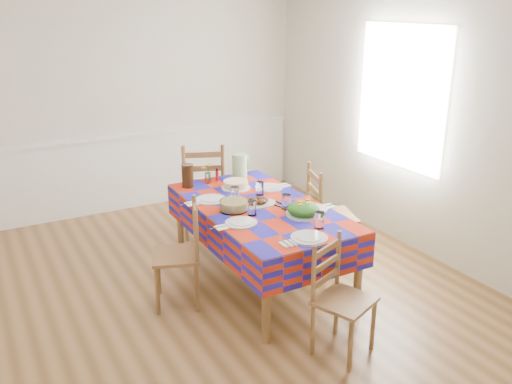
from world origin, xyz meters
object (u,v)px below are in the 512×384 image
chair_right (327,216)px  green_pitcher (240,166)px  tea_pitcher (188,176)px  chair_far (204,190)px  chair_left (181,255)px  dining_table (260,214)px  chair_near (340,299)px  meat_platter (258,202)px

chair_right → green_pitcher: bearing=53.8°
green_pitcher → tea_pitcher: (-0.55, 0.01, -0.02)m
chair_far → chair_left: 1.39m
dining_table → chair_right: 0.76m
chair_far → chair_left: chair_far is taller
green_pitcher → chair_right: bearing=-53.7°
tea_pitcher → chair_left: 0.96m
chair_left → chair_near: bearing=52.9°
tea_pitcher → chair_right: size_ratio=0.23×
tea_pitcher → chair_far: 0.62m
chair_far → tea_pitcher: bearing=72.1°
meat_platter → tea_pitcher: bearing=115.6°
green_pitcher → meat_platter: bearing=-104.9°
dining_table → green_pitcher: 0.81m
meat_platter → green_pitcher: (0.19, 0.73, 0.10)m
dining_table → meat_platter: (0.00, 0.03, 0.10)m
tea_pitcher → chair_far: bearing=50.3°
green_pitcher → chair_near: bearing=-96.2°
dining_table → chair_right: bearing=1.0°
green_pitcher → chair_far: 0.58m
dining_table → tea_pitcher: bearing=114.7°
dining_table → tea_pitcher: tea_pitcher is taller
dining_table → chair_left: chair_left is taller
tea_pitcher → chair_near: size_ratio=0.26×
meat_platter → chair_near: chair_near is taller
chair_left → tea_pitcher: bearing=174.1°
chair_near → chair_left: (-0.73, 1.16, 0.02)m
meat_platter → chair_near: bearing=-90.8°
chair_near → chair_left: size_ratio=0.96×
chair_near → chair_right: bearing=35.7°
chair_right → chair_left: bearing=108.6°
chair_near → chair_right: chair_right is taller
meat_platter → chair_left: size_ratio=0.36×
dining_table → tea_pitcher: 0.87m
chair_far → chair_right: 1.39m
meat_platter → dining_table: bearing=-94.7°
green_pitcher → chair_left: 1.29m
green_pitcher → chair_right: size_ratio=0.26×
meat_platter → chair_right: (0.74, -0.01, -0.27)m
green_pitcher → chair_left: green_pitcher is taller
dining_table → chair_far: bearing=90.9°
chair_left → chair_far: bearing=169.2°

